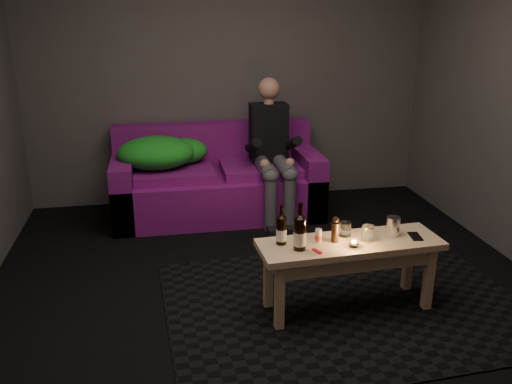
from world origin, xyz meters
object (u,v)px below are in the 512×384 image
(beer_bottle_a, at_px, (281,230))
(beer_bottle_b, at_px, (300,232))
(steel_cup, at_px, (393,226))
(person, at_px, (272,147))
(sofa, at_px, (217,183))
(coffee_table, at_px, (350,254))

(beer_bottle_a, xyz_separation_m, beer_bottle_b, (0.09, -0.10, 0.02))
(beer_bottle_a, distance_m, beer_bottle_b, 0.14)
(beer_bottle_b, bearing_deg, beer_bottle_a, 132.21)
(beer_bottle_a, xyz_separation_m, steel_cup, (0.76, 0.01, -0.04))
(beer_bottle_a, relative_size, beer_bottle_b, 0.86)
(person, bearing_deg, sofa, 162.66)
(person, relative_size, steel_cup, 10.41)
(coffee_table, relative_size, beer_bottle_b, 3.91)
(sofa, xyz_separation_m, coffee_table, (0.65, -1.94, 0.10))
(person, xyz_separation_m, beer_bottle_a, (-0.31, -1.74, -0.09))
(sofa, bearing_deg, beer_bottle_b, -81.65)
(person, xyz_separation_m, steel_cup, (0.45, -1.73, -0.12))
(coffee_table, distance_m, beer_bottle_a, 0.49)
(sofa, xyz_separation_m, beer_bottle_b, (0.29, -2.00, 0.30))
(steel_cup, bearing_deg, beer_bottle_a, -179.40)
(beer_bottle_a, bearing_deg, person, 79.97)
(person, distance_m, beer_bottle_a, 1.77)
(person, xyz_separation_m, coffee_table, (0.14, -1.79, -0.27))
(sofa, relative_size, beer_bottle_b, 6.28)
(beer_bottle_a, bearing_deg, sofa, 96.03)
(coffee_table, bearing_deg, person, 94.49)
(coffee_table, bearing_deg, beer_bottle_b, -170.64)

